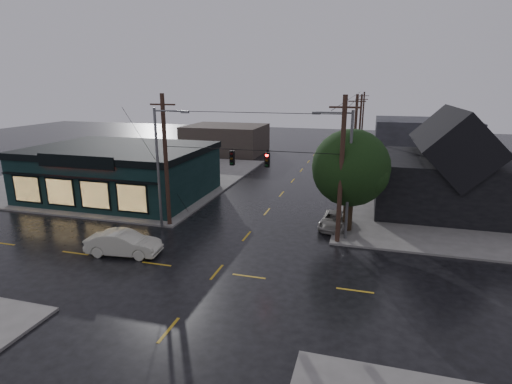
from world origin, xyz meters
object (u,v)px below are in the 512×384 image
(utility_pole_ne, at_px, (337,243))
(corner_tree, at_px, (351,168))
(sedan_cream, at_px, (124,243))
(utility_pole_nw, at_px, (170,226))
(suv_silver, at_px, (334,220))

(utility_pole_ne, bearing_deg, corner_tree, 78.84)
(utility_pole_ne, distance_m, sedan_cream, 14.47)
(corner_tree, xyz_separation_m, utility_pole_nw, (-13.50, -2.54, -4.89))
(corner_tree, relative_size, sedan_cream, 1.58)
(utility_pole_nw, height_order, sedan_cream, utility_pole_nw)
(utility_pole_nw, distance_m, sedan_cream, 5.85)
(sedan_cream, xyz_separation_m, suv_silver, (12.74, 8.91, -0.20))
(corner_tree, bearing_deg, utility_pole_nw, -169.36)
(corner_tree, xyz_separation_m, suv_silver, (-1.00, 0.59, -4.30))
(corner_tree, relative_size, utility_pole_ne, 0.75)
(utility_pole_nw, xyz_separation_m, utility_pole_ne, (13.00, 0.00, 0.00))
(sedan_cream, bearing_deg, corner_tree, -65.75)
(corner_tree, bearing_deg, utility_pole_ne, -101.16)
(utility_pole_ne, xyz_separation_m, suv_silver, (-0.50, 3.12, 0.59))
(utility_pole_nw, distance_m, suv_silver, 12.90)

